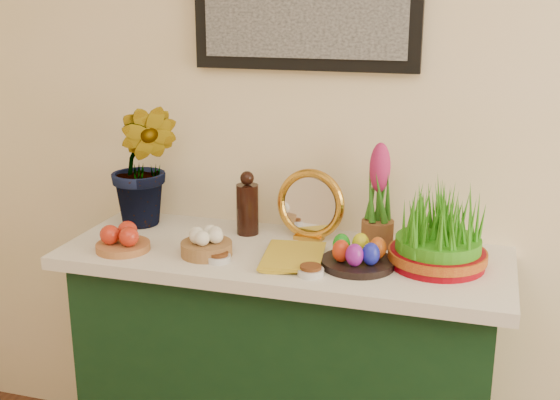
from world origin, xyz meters
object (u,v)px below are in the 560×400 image
object	(u,v)px
hyacinth_green	(143,145)
book	(264,254)
mirror	(310,205)
wheatgrass_sabzeh	(439,233)
sideboard	(284,381)

from	to	relation	value
hyacinth_green	book	distance (m)	0.60
mirror	book	size ratio (longest dim) A/B	1.00
book	wheatgrass_sabzeh	world-z (taller)	wheatgrass_sabzeh
sideboard	wheatgrass_sabzeh	size ratio (longest dim) A/B	4.48
book	hyacinth_green	bearing A→B (deg)	150.02
mirror	wheatgrass_sabzeh	xyz separation A→B (m)	(0.42, -0.13, -0.01)
sideboard	wheatgrass_sabzeh	bearing A→B (deg)	0.67
sideboard	book	bearing A→B (deg)	-113.35
hyacinth_green	sideboard	bearing A→B (deg)	-17.23
hyacinth_green	book	bearing A→B (deg)	-27.77
wheatgrass_sabzeh	book	bearing A→B (deg)	-169.23
book	wheatgrass_sabzeh	bearing A→B (deg)	2.95
hyacinth_green	mirror	distance (m)	0.61
mirror	hyacinth_green	bearing A→B (deg)	-177.37
mirror	wheatgrass_sabzeh	world-z (taller)	wheatgrass_sabzeh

